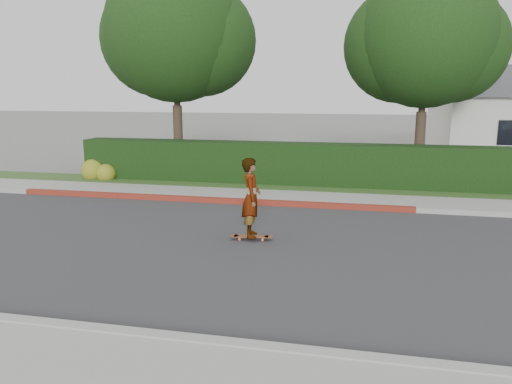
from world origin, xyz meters
TOP-DOWN VIEW (x-y plane):
  - ground at (0.00, 0.00)m, footprint 120.00×120.00m
  - road at (0.00, 0.00)m, footprint 60.00×8.00m
  - curb_near at (0.00, -4.10)m, footprint 60.00×0.20m
  - curb_far at (0.00, 4.10)m, footprint 60.00×0.20m
  - curb_red_section at (-5.00, 4.10)m, footprint 12.00×0.21m
  - sidewalk_far at (0.00, 5.00)m, footprint 60.00×1.60m
  - planting_strip at (0.00, 6.60)m, footprint 60.00×1.60m
  - hedge at (-3.00, 7.20)m, footprint 15.00×1.00m
  - flowering_shrub at (-10.01, 6.74)m, footprint 1.40×1.00m
  - tree_left at (-7.51, 8.69)m, footprint 5.99×5.21m
  - tree_center at (1.49, 9.19)m, footprint 5.66×4.84m
  - skateboard at (-2.84, 0.67)m, footprint 0.97×0.30m
  - skateboarder at (-2.84, 0.67)m, footprint 0.54×0.71m

SIDE VIEW (x-z plane):
  - ground at x=0.00m, z-range 0.00..0.00m
  - road at x=0.00m, z-range 0.00..0.01m
  - planting_strip at x=0.00m, z-range 0.00..0.10m
  - sidewalk_far at x=0.00m, z-range 0.00..0.12m
  - curb_near at x=0.00m, z-range 0.00..0.15m
  - curb_far at x=0.00m, z-range 0.00..0.15m
  - curb_red_section at x=-5.00m, z-range 0.00..0.15m
  - skateboard at x=-2.84m, z-range 0.04..0.13m
  - flowering_shrub at x=-10.01m, z-range -0.12..0.78m
  - hedge at x=-3.00m, z-range 0.00..1.50m
  - skateboarder at x=-2.84m, z-range 0.10..1.86m
  - tree_center at x=1.49m, z-range 1.18..8.62m
  - tree_left at x=-7.51m, z-range 1.26..9.26m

